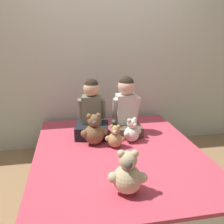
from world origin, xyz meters
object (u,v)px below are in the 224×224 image
child_on_left (92,113)px  teddy_bear_held_by_left_child (94,131)px  teddy_bear_held_by_right_child (132,132)px  child_on_right (126,108)px  bed (118,168)px  teddy_bear_between_children (115,138)px  teddy_bear_at_foot_of_bed (127,175)px

child_on_left → teddy_bear_held_by_left_child: (-0.00, -0.23, -0.12)m
teddy_bear_held_by_right_child → child_on_left: bearing=124.8°
child_on_right → teddy_bear_held_by_left_child: child_on_right is taller
child_on_left → teddy_bear_held_by_right_child: bearing=-22.7°
bed → teddy_bear_between_children: (-0.02, 0.08, 0.30)m
child_on_left → teddy_bear_held_by_right_child: child_on_left is taller
teddy_bear_held_by_right_child → teddy_bear_between_children: (-0.20, -0.10, -0.01)m
child_on_right → teddy_bear_held_by_left_child: size_ratio=1.97×
teddy_bear_at_foot_of_bed → bed: bearing=94.6°
child_on_right → teddy_bear_at_foot_of_bed: bearing=-104.4°
teddy_bear_between_children → bed: bearing=-60.7°
teddy_bear_held_by_right_child → teddy_bear_between_children: bearing=-176.5°
bed → child_on_right: size_ratio=2.98×
teddy_bear_held_by_right_child → teddy_bear_at_foot_of_bed: 0.85m
child_on_right → teddy_bear_held_by_right_child: bearing=-91.0°
teddy_bear_between_children → teddy_bear_held_by_right_child: bearing=44.0°
teddy_bear_held_by_left_child → teddy_bear_at_foot_of_bed: size_ratio=1.00×
teddy_bear_held_by_right_child → teddy_bear_at_foot_of_bed: size_ratio=0.78×
bed → child_on_left: (-0.21, 0.41, 0.45)m
teddy_bear_between_children → teddy_bear_held_by_left_child: bearing=167.7°
teddy_bear_held_by_left_child → teddy_bear_held_by_right_child: size_ratio=1.27×
bed → teddy_bear_held_by_left_child: size_ratio=5.87×
teddy_bear_held_by_right_child → bed: bearing=-159.0°
teddy_bear_between_children → teddy_bear_at_foot_of_bed: bearing=-77.2°
teddy_bear_at_foot_of_bed → child_on_left: bearing=108.2°
bed → teddy_bear_held_by_right_child: (0.18, 0.18, 0.31)m
teddy_bear_held_by_left_child → teddy_bear_between_children: bearing=-31.1°
child_on_left → bed: bearing=-54.6°
child_on_left → teddy_bear_between_children: size_ratio=2.68×
bed → child_on_left: bearing=116.5°
child_on_left → teddy_bear_at_foot_of_bed: bearing=-73.5°
teddy_bear_held_by_left_child → teddy_bear_between_children: 0.22m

